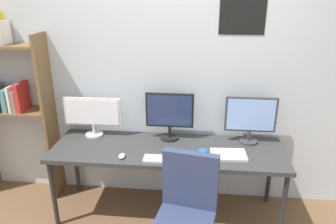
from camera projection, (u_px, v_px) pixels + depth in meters
The scene contains 10 objects.
wall_back at pixel (172, 79), 3.20m from camera, with size 4.60×0.11×2.60m.
desk at pixel (167, 153), 3.03m from camera, with size 2.20×0.68×0.74m.
bookshelf at pixel (2, 88), 3.21m from camera, with size 0.83×0.28×1.96m.
monitor_left at pixel (93, 114), 3.20m from camera, with size 0.59×0.18×0.41m.
monitor_center at pixel (170, 113), 3.11m from camera, with size 0.47×0.18×0.48m.
monitor_right at pixel (250, 117), 3.04m from camera, with size 0.49×0.18×0.46m.
keyboard_main at pixel (165, 159), 2.80m from camera, with size 0.38×0.13×0.02m, color silver.
computer_mouse at pixel (122, 156), 2.84m from camera, with size 0.06×0.10×0.03m, color silver.
laptop_closed at pixel (228, 155), 2.87m from camera, with size 0.32×0.22×0.02m, color silver.
coffee_mug at pixel (203, 155), 2.80m from camera, with size 0.11×0.08×0.09m.
Camera 1 is at (0.27, -2.07, 2.15)m, focal length 33.90 mm.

